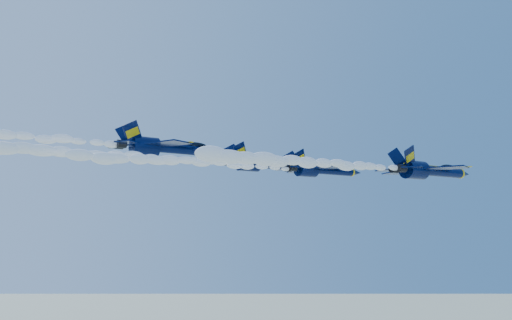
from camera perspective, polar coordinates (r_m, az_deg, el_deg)
jet_lead at (r=82.51m, az=19.22°, el=-1.14°), size 18.48×15.16×6.87m
smoke_trail_jet_lead at (r=64.95m, az=6.41°, el=-0.32°), size 32.20×1.91×1.72m
jet_second at (r=79.88m, az=7.49°, el=-1.10°), size 15.57×12.77×5.78m
smoke_trail_jet_second at (r=67.06m, az=-7.25°, el=-0.27°), size 32.20×1.61×1.45m
jet_third at (r=79.24m, az=1.08°, el=-0.44°), size 16.44×13.49×6.11m
smoke_trail_jet_third at (r=68.68m, az=-14.93°, el=0.52°), size 32.20×1.70×1.53m
jet_fourth at (r=77.76m, az=-10.05°, el=1.42°), size 18.72×15.36×6.96m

